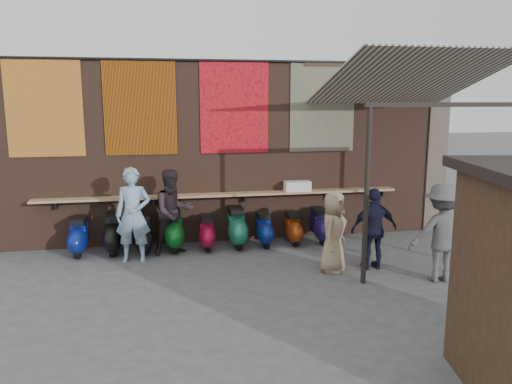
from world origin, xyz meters
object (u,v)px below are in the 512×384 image
(scooter_stool_0, at_px, (79,236))
(scooter_stool_7, at_px, (293,228))
(scooter_stool_4, at_px, (207,233))
(scooter_stool_6, at_px, (264,229))
(scooter_stool_3, at_px, (174,231))
(diner_left, at_px, (133,215))
(shopper_navy, at_px, (374,229))
(shelf_box, at_px, (297,186))
(scooter_stool_5, at_px, (237,227))
(scooter_stool_2, at_px, (144,234))
(diner_right, at_px, (173,212))
(shopper_tan, at_px, (334,232))
(scooter_stool_1, at_px, (113,234))
(shopper_grey, at_px, (441,233))
(scooter_stool_8, at_px, (320,226))

(scooter_stool_0, xyz_separation_m, scooter_stool_7, (4.54, -0.04, -0.04))
(scooter_stool_4, relative_size, scooter_stool_6, 0.99)
(scooter_stool_3, relative_size, scooter_stool_7, 1.21)
(diner_left, xyz_separation_m, shopper_navy, (4.46, -1.32, -0.16))
(shelf_box, distance_m, scooter_stool_5, 1.67)
(scooter_stool_2, distance_m, shopper_navy, 4.70)
(diner_right, bearing_deg, shopper_tan, -51.09)
(scooter_stool_7, bearing_deg, scooter_stool_1, 179.43)
(shopper_grey, bearing_deg, scooter_stool_2, -21.65)
(scooter_stool_4, relative_size, shopper_navy, 0.48)
(scooter_stool_1, relative_size, shopper_tan, 0.56)
(scooter_stool_0, height_order, scooter_stool_6, scooter_stool_0)
(scooter_stool_0, height_order, scooter_stool_5, scooter_stool_5)
(scooter_stool_5, height_order, diner_left, diner_left)
(scooter_stool_0, distance_m, scooter_stool_5, 3.29)
(scooter_stool_0, height_order, scooter_stool_3, scooter_stool_3)
(scooter_stool_0, relative_size, scooter_stool_7, 1.12)
(shopper_navy, bearing_deg, scooter_stool_7, -63.20)
(scooter_stool_3, distance_m, shopper_tan, 3.47)
(shopper_tan, bearing_deg, scooter_stool_5, 75.16)
(scooter_stool_3, xyz_separation_m, scooter_stool_7, (2.60, -0.03, -0.07))
(scooter_stool_3, bearing_deg, shopper_tan, -33.93)
(scooter_stool_5, distance_m, shopper_navy, 3.04)
(diner_left, bearing_deg, scooter_stool_1, 132.65)
(shelf_box, bearing_deg, scooter_stool_5, -169.11)
(scooter_stool_6, bearing_deg, shopper_grey, -45.75)
(scooter_stool_1, height_order, diner_left, diner_left)
(scooter_stool_1, height_order, scooter_stool_7, scooter_stool_1)
(scooter_stool_1, distance_m, scooter_stool_5, 2.60)
(shelf_box, xyz_separation_m, diner_right, (-2.79, -0.53, -0.36))
(scooter_stool_3, relative_size, scooter_stool_5, 0.99)
(scooter_stool_5, height_order, shopper_grey, shopper_grey)
(scooter_stool_3, bearing_deg, scooter_stool_1, 179.41)
(diner_left, relative_size, diner_right, 1.06)
(scooter_stool_4, height_order, diner_right, diner_right)
(scooter_stool_4, bearing_deg, shopper_navy, -32.23)
(shopper_navy, bearing_deg, scooter_stool_1, -23.74)
(scooter_stool_3, height_order, scooter_stool_6, scooter_stool_3)
(shelf_box, xyz_separation_m, diner_left, (-3.58, -0.90, -0.30))
(shopper_tan, bearing_deg, scooter_stool_6, 63.17)
(scooter_stool_7, xyz_separation_m, diner_right, (-2.61, -0.23, 0.54))
(shelf_box, height_order, scooter_stool_5, shelf_box)
(shelf_box, height_order, shopper_tan, shopper_tan)
(shopper_navy, bearing_deg, scooter_stool_8, -79.33)
(scooter_stool_4, distance_m, shopper_navy, 3.54)
(scooter_stool_1, distance_m, scooter_stool_8, 4.49)
(diner_left, distance_m, shopper_grey, 5.76)
(scooter_stool_5, xyz_separation_m, diner_left, (-2.14, -0.62, 0.52))
(scooter_stool_5, relative_size, scooter_stool_6, 1.18)
(scooter_stool_7, height_order, shopper_tan, shopper_tan)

